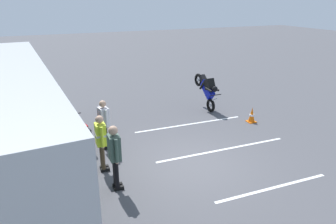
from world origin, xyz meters
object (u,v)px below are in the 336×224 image
at_px(tour_bus, 0,133).
at_px(parked_motorcycle_silver, 81,133).
at_px(spectator_far_left, 115,152).
at_px(spectator_left, 101,138).
at_px(stunt_motorcycle, 207,89).
at_px(traffic_cone, 252,115).
at_px(spectator_centre, 104,121).

bearing_deg(tour_bus, parked_motorcycle_silver, -48.44).
distance_m(spectator_far_left, spectator_left, 1.10).
height_order(spectator_far_left, stunt_motorcycle, spectator_far_left).
bearing_deg(parked_motorcycle_silver, stunt_motorcycle, -75.17).
distance_m(stunt_motorcycle, traffic_cone, 2.39).
bearing_deg(stunt_motorcycle, traffic_cone, -156.26).
bearing_deg(spectator_centre, tour_bus, 115.46).
bearing_deg(spectator_far_left, tour_bus, 66.71).
height_order(tour_bus, spectator_left, tour_bus).
height_order(spectator_left, traffic_cone, spectator_left).
height_order(spectator_left, spectator_centre, spectator_left).
xyz_separation_m(tour_bus, parked_motorcycle_silver, (1.92, -2.16, -1.16)).
bearing_deg(spectator_left, stunt_motorcycle, -57.66).
bearing_deg(tour_bus, stunt_motorcycle, -66.58).
height_order(spectator_far_left, spectator_left, spectator_far_left).
relative_size(tour_bus, parked_motorcycle_silver, 4.87).
height_order(parked_motorcycle_silver, stunt_motorcycle, stunt_motorcycle).
bearing_deg(stunt_motorcycle, spectator_far_left, 130.34).
bearing_deg(parked_motorcycle_silver, spectator_far_left, -171.89).
xyz_separation_m(spectator_centre, stunt_motorcycle, (2.10, -5.12, -0.03)).
xyz_separation_m(stunt_motorcycle, traffic_cone, (-2.09, -0.92, -0.68)).
bearing_deg(parked_motorcycle_silver, spectator_left, -170.93).
distance_m(spectator_left, stunt_motorcycle, 6.52).
bearing_deg(spectator_far_left, spectator_left, 6.38).
xyz_separation_m(spectator_far_left, traffic_cone, (2.48, -6.31, -0.79)).
relative_size(spectator_far_left, spectator_centre, 1.06).
bearing_deg(traffic_cone, spectator_far_left, 111.48).
bearing_deg(traffic_cone, stunt_motorcycle, 23.74).
bearing_deg(traffic_cone, spectator_centre, 90.03).
distance_m(spectator_far_left, parked_motorcycle_silver, 3.13).
relative_size(spectator_centre, traffic_cone, 2.72).
xyz_separation_m(tour_bus, traffic_cone, (1.37, -8.91, -1.34)).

